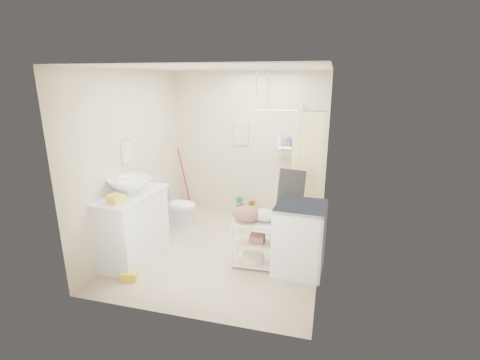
# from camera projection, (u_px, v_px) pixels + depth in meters

# --- Properties ---
(floor) EXTENTS (3.20, 3.20, 0.00)m
(floor) POSITION_uv_depth(u_px,v_px,m) (224.00, 249.00, 5.24)
(floor) COLOR tan
(floor) RESTS_ON ground
(ceiling) EXTENTS (2.80, 3.20, 0.04)m
(ceiling) POSITION_uv_depth(u_px,v_px,m) (221.00, 68.00, 4.50)
(ceiling) COLOR silver
(ceiling) RESTS_ON ground
(wall_back) EXTENTS (2.80, 0.04, 2.60)m
(wall_back) POSITION_uv_depth(u_px,v_px,m) (249.00, 145.00, 6.35)
(wall_back) COLOR beige
(wall_back) RESTS_ON ground
(wall_front) EXTENTS (2.80, 0.04, 2.60)m
(wall_front) POSITION_uv_depth(u_px,v_px,m) (173.00, 203.00, 3.38)
(wall_front) COLOR beige
(wall_front) RESTS_ON ground
(wall_left) EXTENTS (0.04, 3.20, 2.60)m
(wall_left) POSITION_uv_depth(u_px,v_px,m) (134.00, 159.00, 5.21)
(wall_left) COLOR beige
(wall_left) RESTS_ON ground
(wall_right) EXTENTS (0.04, 3.20, 2.60)m
(wall_right) POSITION_uv_depth(u_px,v_px,m) (325.00, 171.00, 4.53)
(wall_right) COLOR beige
(wall_right) RESTS_ON ground
(vanity) EXTENTS (0.68, 1.13, 0.97)m
(vanity) POSITION_uv_depth(u_px,v_px,m) (131.00, 226.00, 4.84)
(vanity) COLOR silver
(vanity) RESTS_ON ground
(sink) EXTENTS (0.60, 0.60, 0.20)m
(sink) POSITION_uv_depth(u_px,v_px,m) (130.00, 185.00, 4.73)
(sink) COLOR white
(sink) RESTS_ON vanity
(counter_basket) EXTENTS (0.24, 0.21, 0.11)m
(counter_basket) POSITION_uv_depth(u_px,v_px,m) (116.00, 199.00, 4.33)
(counter_basket) COLOR gold
(counter_basket) RESTS_ON vanity
(floor_basket) EXTENTS (0.34, 0.29, 0.16)m
(floor_basket) POSITION_uv_depth(u_px,v_px,m) (129.00, 274.00, 4.41)
(floor_basket) COLOR gold
(floor_basket) RESTS_ON ground
(toilet) EXTENTS (0.72, 0.44, 0.71)m
(toilet) POSITION_uv_depth(u_px,v_px,m) (177.00, 206.00, 5.98)
(toilet) COLOR white
(toilet) RESTS_ON ground
(mop) EXTENTS (0.15, 0.15, 1.22)m
(mop) POSITION_uv_depth(u_px,v_px,m) (182.00, 178.00, 6.72)
(mop) COLOR #B50F12
(mop) RESTS_ON ground
(potted_plant_a) EXTENTS (0.19, 0.14, 0.33)m
(potted_plant_a) POSITION_uv_depth(u_px,v_px,m) (239.00, 205.00, 6.55)
(potted_plant_a) COLOR brown
(potted_plant_a) RESTS_ON ground
(potted_plant_b) EXTENTS (0.18, 0.14, 0.32)m
(potted_plant_b) POSITION_uv_depth(u_px,v_px,m) (251.00, 207.00, 6.46)
(potted_plant_b) COLOR brown
(potted_plant_b) RESTS_ON ground
(hanging_towel) EXTENTS (0.28, 0.03, 0.42)m
(hanging_towel) POSITION_uv_depth(u_px,v_px,m) (241.00, 133.00, 6.31)
(hanging_towel) COLOR #CDBA8E
(hanging_towel) RESTS_ON wall_back
(towel_ring) EXTENTS (0.04, 0.22, 0.34)m
(towel_ring) POSITION_uv_depth(u_px,v_px,m) (126.00, 151.00, 4.97)
(towel_ring) COLOR beige
(towel_ring) RESTS_ON wall_left
(tp_holder) EXTENTS (0.08, 0.12, 0.14)m
(tp_holder) POSITION_uv_depth(u_px,v_px,m) (141.00, 195.00, 5.41)
(tp_holder) COLOR white
(tp_holder) RESTS_ON wall_left
(shower) EXTENTS (1.10, 1.10, 2.10)m
(shower) POSITION_uv_depth(u_px,v_px,m) (291.00, 168.00, 5.70)
(shower) COLOR silver
(shower) RESTS_ON ground
(shampoo_bottle_a) EXTENTS (0.10, 0.10, 0.22)m
(shampoo_bottle_a) POSITION_uv_depth(u_px,v_px,m) (280.00, 140.00, 6.09)
(shampoo_bottle_a) COLOR white
(shampoo_bottle_a) RESTS_ON shower
(shampoo_bottle_b) EXTENTS (0.10, 0.10, 0.19)m
(shampoo_bottle_b) POSITION_uv_depth(u_px,v_px,m) (289.00, 141.00, 6.08)
(shampoo_bottle_b) COLOR #364AA3
(shampoo_bottle_b) RESTS_ON shower
(washing_machine) EXTENTS (0.66, 0.68, 0.92)m
(washing_machine) POSITION_uv_depth(u_px,v_px,m) (300.00, 238.00, 4.55)
(washing_machine) COLOR silver
(washing_machine) RESTS_ON ground
(laundry_rack) EXTENTS (0.58, 0.35, 0.78)m
(laundry_rack) POSITION_uv_depth(u_px,v_px,m) (254.00, 239.00, 4.66)
(laundry_rack) COLOR beige
(laundry_rack) RESTS_ON ground
(ironing_board) EXTENTS (0.39, 0.22, 1.31)m
(ironing_board) POSITION_uv_depth(u_px,v_px,m) (288.00, 214.00, 4.81)
(ironing_board) COLOR black
(ironing_board) RESTS_ON ground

